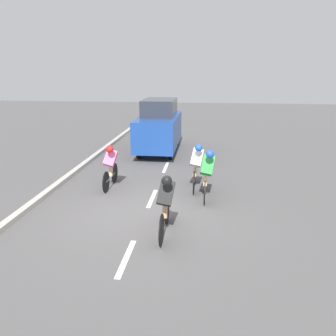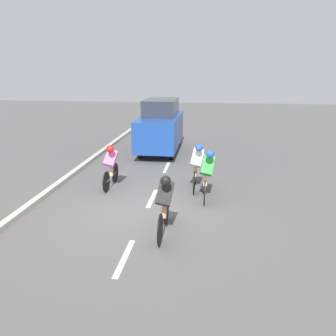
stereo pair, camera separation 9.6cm
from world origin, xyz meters
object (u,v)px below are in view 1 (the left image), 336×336
at_px(cyclist_pink, 110,165).
at_px(cyclist_white, 196,165).
at_px(cyclist_black, 165,203).
at_px(cyclist_green, 207,172).
at_px(support_car, 159,126).

bearing_deg(cyclist_pink, cyclist_white, -175.47).
relative_size(cyclist_pink, cyclist_white, 0.96).
height_order(cyclist_white, cyclist_black, cyclist_white).
relative_size(cyclist_white, cyclist_black, 0.96).
distance_m(cyclist_green, support_car, 6.03).
xyz_separation_m(cyclist_pink, cyclist_white, (-2.67, -0.21, 0.02)).
xyz_separation_m(cyclist_black, support_car, (1.28, -7.92, 0.37)).
xyz_separation_m(cyclist_pink, cyclist_black, (-2.10, 2.87, 0.02)).
bearing_deg(cyclist_white, cyclist_black, 79.60).
bearing_deg(cyclist_green, cyclist_white, -66.55).
height_order(cyclist_green, cyclist_white, cyclist_green).
relative_size(cyclist_pink, cyclist_black, 0.93).
bearing_deg(cyclist_pink, cyclist_green, 169.40).
bearing_deg(support_car, cyclist_white, 110.95).
height_order(cyclist_white, support_car, support_car).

